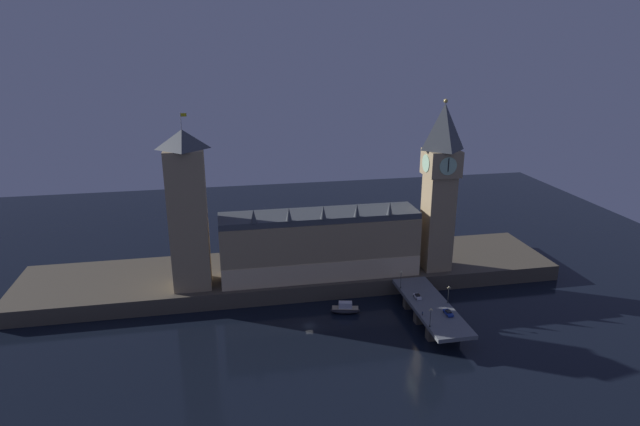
# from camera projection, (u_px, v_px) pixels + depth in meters

# --- Properties ---
(ground_plane) EXTENTS (400.00, 400.00, 0.00)m
(ground_plane) POSITION_uv_depth(u_px,v_px,m) (309.00, 326.00, 190.16)
(ground_plane) COLOR black
(embankment) EXTENTS (220.00, 42.00, 6.43)m
(embankment) POSITION_uv_depth(u_px,v_px,m) (294.00, 273.00, 225.63)
(embankment) COLOR #4C4438
(embankment) RESTS_ON ground_plane
(parliament_hall) EXTENTS (78.58, 18.09, 31.31)m
(parliament_hall) POSITION_uv_depth(u_px,v_px,m) (320.00, 244.00, 213.33)
(parliament_hall) COLOR tan
(parliament_hall) RESTS_ON embankment
(clock_tower) EXTENTS (13.21, 13.32, 69.38)m
(clock_tower) POSITION_uv_depth(u_px,v_px,m) (440.00, 182.00, 212.41)
(clock_tower) COLOR tan
(clock_tower) RESTS_ON embankment
(victoria_tower) EXTENTS (14.18, 14.18, 66.43)m
(victoria_tower) POSITION_uv_depth(u_px,v_px,m) (188.00, 210.00, 198.18)
(victoria_tower) COLOR tan
(victoria_tower) RESTS_ON embankment
(bridge) EXTENTS (13.61, 46.00, 6.77)m
(bridge) POSITION_uv_depth(u_px,v_px,m) (431.00, 310.00, 191.83)
(bridge) COLOR slate
(bridge) RESTS_ON ground_plane
(car_northbound_lead) EXTENTS (1.95, 4.19, 1.47)m
(car_northbound_lead) POSITION_uv_depth(u_px,v_px,m) (417.00, 296.00, 195.75)
(car_northbound_lead) COLOR silver
(car_northbound_lead) RESTS_ON bridge
(car_southbound_lead) EXTENTS (2.11, 4.79, 1.46)m
(car_southbound_lead) POSITION_uv_depth(u_px,v_px,m) (448.00, 313.00, 183.95)
(car_southbound_lead) COLOR navy
(car_southbound_lead) RESTS_ON bridge
(pedestrian_near_rail) EXTENTS (0.38, 0.38, 1.70)m
(pedestrian_near_rail) POSITION_uv_depth(u_px,v_px,m) (422.00, 313.00, 183.33)
(pedestrian_near_rail) COLOR black
(pedestrian_near_rail) RESTS_ON bridge
(street_lamp_near) EXTENTS (1.34, 0.60, 6.79)m
(street_lamp_near) POSITION_uv_depth(u_px,v_px,m) (431.00, 315.00, 174.99)
(street_lamp_near) COLOR #2D3333
(street_lamp_near) RESTS_ON bridge
(street_lamp_mid) EXTENTS (1.34, 0.60, 6.59)m
(street_lamp_mid) POSITION_uv_depth(u_px,v_px,m) (449.00, 293.00, 191.08)
(street_lamp_mid) COLOR #2D3333
(street_lamp_mid) RESTS_ON bridge
(street_lamp_far) EXTENTS (1.34, 0.60, 7.09)m
(street_lamp_far) POSITION_uv_depth(u_px,v_px,m) (401.00, 278.00, 202.45)
(street_lamp_far) COLOR #2D3333
(street_lamp_far) RESTS_ON bridge
(boat_upstream) EXTENTS (11.59, 6.18, 4.54)m
(boat_upstream) POSITION_uv_depth(u_px,v_px,m) (345.00, 309.00, 198.65)
(boat_upstream) COLOR #28282D
(boat_upstream) RESTS_ON ground_plane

